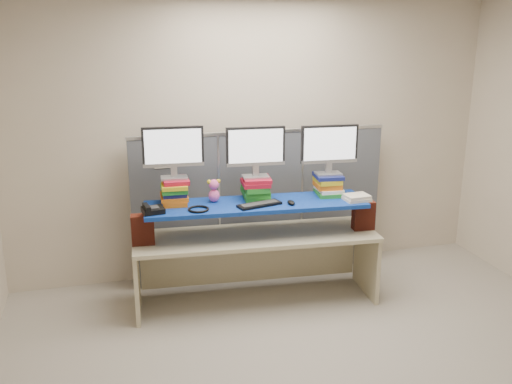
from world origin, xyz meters
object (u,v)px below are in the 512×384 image
object	(u,v)px
monitor_left	(173,149)
monitor_center	(256,149)
desk	(256,248)
desk_phone	(152,210)
keyboard	(259,204)
monitor_right	(329,147)
blue_board	(256,205)

from	to	relation	value
monitor_left	monitor_center	world-z (taller)	monitor_left
desk	desk_phone	size ratio (longest dim) A/B	11.31
monitor_left	desk_phone	size ratio (longest dim) A/B	2.68
desk	monitor_center	distance (m)	0.92
desk_phone	keyboard	bearing A→B (deg)	-11.20
monitor_center	monitor_right	distance (m)	0.69
monitor_center	desk_phone	distance (m)	1.07
monitor_left	monitor_right	distance (m)	1.43
monitor_right	keyboard	xyz separation A→B (m)	(-0.71, -0.16, -0.45)
desk_phone	desk	bearing A→B (deg)	-5.23
desk_phone	blue_board	bearing A→B (deg)	-5.23
desk	monitor_left	xyz separation A→B (m)	(-0.70, 0.18, 0.94)
monitor_left	desk_phone	world-z (taller)	monitor_left
blue_board	monitor_center	bearing A→B (deg)	80.84
monitor_left	monitor_right	size ratio (longest dim) A/B	1.00
monitor_left	keyboard	size ratio (longest dim) A/B	1.28
desk	blue_board	bearing A→B (deg)	4.57
desk	keyboard	distance (m)	0.46
monitor_left	keyboard	xyz separation A→B (m)	(0.71, -0.27, -0.48)
monitor_right	desk_phone	world-z (taller)	monitor_right
blue_board	monitor_center	world-z (taller)	monitor_center
monitor_center	keyboard	xyz separation A→B (m)	(-0.02, -0.21, -0.46)
monitor_left	desk	bearing A→B (deg)	-9.41
desk	desk_phone	bearing A→B (deg)	-172.78
keyboard	desk_phone	size ratio (longest dim) A/B	2.09
monitor_center	desk_phone	bearing A→B (deg)	-165.97
monitor_left	monitor_center	bearing A→B (deg)	-0.00
monitor_right	keyboard	world-z (taller)	monitor_right
blue_board	monitor_right	bearing A→B (deg)	9.46
monitor_left	monitor_center	xyz separation A→B (m)	(0.73, -0.06, -0.03)
desk	monitor_left	size ratio (longest dim) A/B	4.22
keyboard	monitor_left	bearing A→B (deg)	145.05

